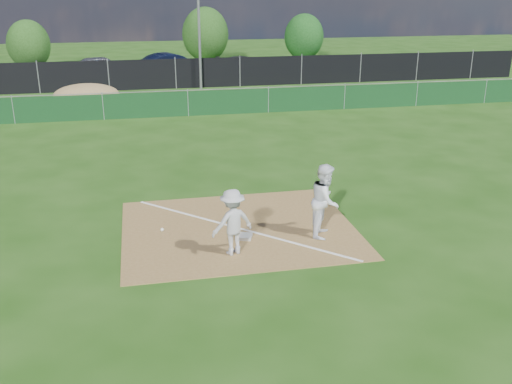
# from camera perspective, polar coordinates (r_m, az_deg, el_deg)

# --- Properties ---
(ground) EXTENTS (90.00, 90.00, 0.00)m
(ground) POSITION_cam_1_polar(r_m,az_deg,el_deg) (23.44, -5.61, 5.01)
(ground) COLOR #1D460F
(ground) RESTS_ON ground
(infield_dirt) EXTENTS (6.00, 5.00, 0.02)m
(infield_dirt) POSITION_cam_1_polar(r_m,az_deg,el_deg) (14.99, -1.74, -3.68)
(infield_dirt) COLOR olive
(infield_dirt) RESTS_ON ground
(foul_line) EXTENTS (5.01, 5.01, 0.01)m
(foul_line) POSITION_cam_1_polar(r_m,az_deg,el_deg) (14.98, -1.74, -3.63)
(foul_line) COLOR white
(foul_line) RESTS_ON infield_dirt
(green_fence) EXTENTS (44.00, 0.05, 1.20)m
(green_fence) POSITION_cam_1_polar(r_m,az_deg,el_deg) (28.15, -6.81, 8.76)
(green_fence) COLOR #0E3316
(green_fence) RESTS_ON ground
(dirt_mound) EXTENTS (3.38, 2.60, 1.17)m
(dirt_mound) POSITION_cam_1_polar(r_m,az_deg,el_deg) (31.61, -16.59, 9.28)
(dirt_mound) COLOR olive
(dirt_mound) RESTS_ON ground
(black_fence) EXTENTS (46.00, 0.04, 1.80)m
(black_fence) POSITION_cam_1_polar(r_m,az_deg,el_deg) (35.97, -8.04, 11.63)
(black_fence) COLOR black
(black_fence) RESTS_ON ground
(parking_lot) EXTENTS (46.00, 9.00, 0.01)m
(parking_lot) POSITION_cam_1_polar(r_m,az_deg,el_deg) (41.04, -8.49, 11.37)
(parking_lot) COLOR black
(parking_lot) RESTS_ON ground
(light_pole) EXTENTS (0.16, 0.16, 8.00)m
(light_pole) POSITION_cam_1_polar(r_m,az_deg,el_deg) (35.49, -5.73, 16.65)
(light_pole) COLOR slate
(light_pole) RESTS_ON ground
(first_base) EXTENTS (0.48, 0.48, 0.08)m
(first_base) POSITION_cam_1_polar(r_m,az_deg,el_deg) (14.41, -1.19, -4.47)
(first_base) COLOR silver
(first_base) RESTS_ON infield_dirt
(play_at_first) EXTENTS (2.25, 0.90, 1.60)m
(play_at_first) POSITION_cam_1_polar(r_m,az_deg,el_deg) (13.33, -2.37, -3.02)
(play_at_first) COLOR silver
(play_at_first) RESTS_ON infield_dirt
(runner) EXTENTS (1.05, 1.14, 1.89)m
(runner) POSITION_cam_1_polar(r_m,az_deg,el_deg) (14.40, 6.96, -0.84)
(runner) COLOR white
(runner) RESTS_ON ground
(car_left) EXTENTS (4.72, 3.05, 1.50)m
(car_left) POSITION_cam_1_polar(r_m,az_deg,el_deg) (41.19, -15.13, 12.00)
(car_left) COLOR #A8AAB0
(car_left) RESTS_ON parking_lot
(car_mid) EXTENTS (5.11, 3.28, 1.59)m
(car_mid) POSITION_cam_1_polar(r_m,az_deg,el_deg) (40.98, -8.39, 12.49)
(car_mid) COLOR black
(car_mid) RESTS_ON parking_lot
(car_right) EXTENTS (4.57, 2.40, 1.26)m
(car_right) POSITION_cam_1_polar(r_m,az_deg,el_deg) (41.30, -0.98, 12.52)
(car_right) COLOR black
(car_right) RESTS_ON parking_lot
(tree_left) EXTENTS (3.09, 3.09, 3.67)m
(tree_left) POSITION_cam_1_polar(r_m,az_deg,el_deg) (46.40, -21.79, 13.53)
(tree_left) COLOR #382316
(tree_left) RESTS_ON ground
(tree_mid) EXTENTS (3.72, 3.72, 4.41)m
(tree_mid) POSITION_cam_1_polar(r_m,az_deg,el_deg) (47.73, -5.09, 15.43)
(tree_mid) COLOR #382316
(tree_mid) RESTS_ON ground
(tree_right) EXTENTS (3.23, 3.23, 3.83)m
(tree_right) POSITION_cam_1_polar(r_m,az_deg,el_deg) (49.03, 4.82, 15.21)
(tree_right) COLOR #382316
(tree_right) RESTS_ON ground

